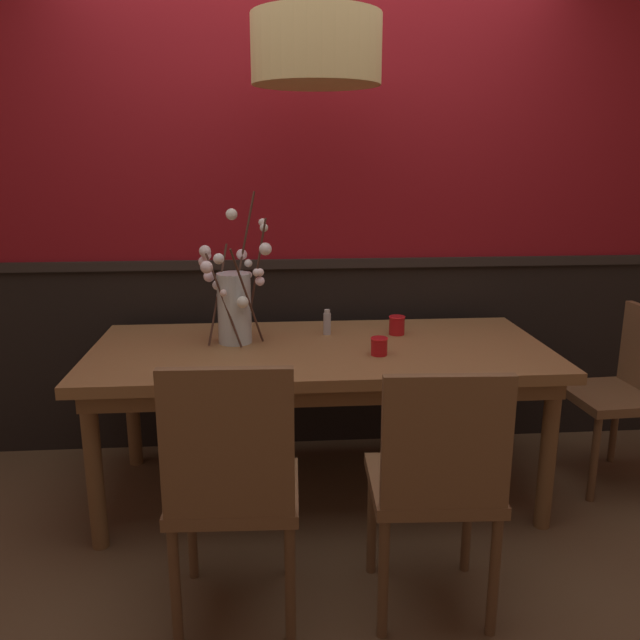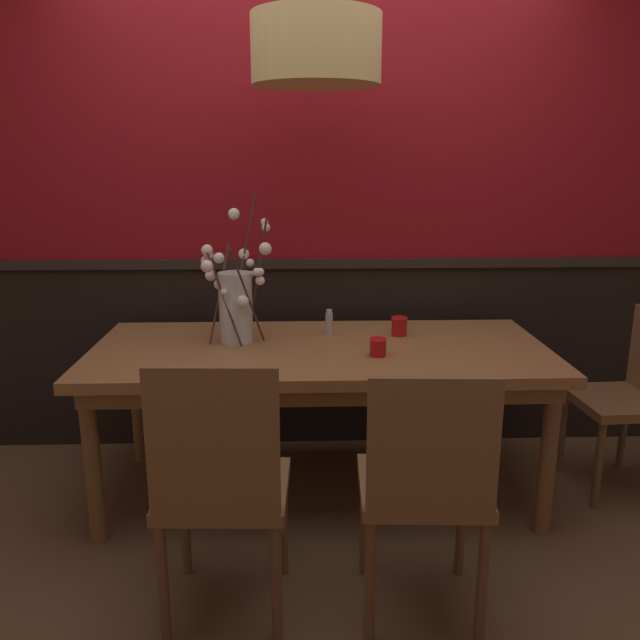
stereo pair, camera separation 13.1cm
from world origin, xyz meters
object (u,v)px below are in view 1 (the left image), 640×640
(candle_holder_nearer_center, at_px, (397,325))
(candle_holder_nearer_edge, at_px, (379,346))
(chair_near_side_left, at_px, (232,482))
(condiment_bottle, at_px, (327,323))
(vase_with_blossoms, at_px, (234,303))
(chair_far_side_left, at_px, (263,340))
(chair_near_side_right, at_px, (437,478))
(dining_table, at_px, (320,363))
(chair_head_east_end, at_px, (624,385))
(pendant_lamp, at_px, (316,50))

(candle_holder_nearer_center, height_order, candle_holder_nearer_edge, candle_holder_nearer_center)
(chair_near_side_left, relative_size, candle_holder_nearer_edge, 12.21)
(condiment_bottle, bearing_deg, vase_with_blossoms, -166.54)
(vase_with_blossoms, bearing_deg, chair_far_side_left, 81.25)
(chair_near_side_right, bearing_deg, dining_table, 109.86)
(chair_head_east_end, relative_size, vase_with_blossoms, 1.26)
(chair_near_side_left, height_order, chair_head_east_end, chair_near_side_left)
(dining_table, bearing_deg, candle_holder_nearer_center, 24.23)
(dining_table, xyz_separation_m, pendant_lamp, (-0.02, -0.01, 1.35))
(dining_table, xyz_separation_m, candle_holder_nearer_center, (0.39, 0.18, 0.13))
(chair_head_east_end, distance_m, candle_holder_nearer_center, 1.15)
(dining_table, xyz_separation_m, chair_far_side_left, (-0.27, 0.87, -0.14))
(vase_with_blossoms, xyz_separation_m, condiment_bottle, (0.44, 0.11, -0.13))
(dining_table, bearing_deg, chair_near_side_right, -70.14)
(candle_holder_nearer_center, bearing_deg, chair_far_side_left, 133.45)
(dining_table, xyz_separation_m, chair_near_side_left, (-0.36, -0.87, -0.12))
(chair_near_side_left, bearing_deg, condiment_bottle, 69.09)
(chair_near_side_right, bearing_deg, chair_far_side_left, 108.58)
(chair_head_east_end, xyz_separation_m, vase_with_blossoms, (-1.88, 0.09, 0.43))
(chair_far_side_left, distance_m, chair_near_side_right, 1.86)
(chair_near_side_right, distance_m, condiment_bottle, 1.16)
(chair_near_side_left, bearing_deg, candle_holder_nearer_center, 54.37)
(condiment_bottle, xyz_separation_m, pendant_lamp, (-0.07, -0.22, 1.21))
(dining_table, height_order, condiment_bottle, condiment_bottle)
(vase_with_blossoms, relative_size, candle_holder_nearer_edge, 8.73)
(vase_with_blossoms, relative_size, candle_holder_nearer_center, 7.52)
(condiment_bottle, bearing_deg, pendant_lamp, -107.38)
(chair_far_side_left, bearing_deg, condiment_bottle, -64.26)
(vase_with_blossoms, bearing_deg, candle_holder_nearer_center, 5.58)
(chair_near_side_left, distance_m, candle_holder_nearer_center, 1.31)
(dining_table, distance_m, condiment_bottle, 0.25)
(chair_far_side_left, xyz_separation_m, chair_near_side_left, (-0.09, -1.75, 0.02))
(chair_near_side_left, relative_size, candle_holder_nearer_center, 10.53)
(vase_with_blossoms, bearing_deg, chair_near_side_right, -54.26)
(chair_head_east_end, bearing_deg, chair_near_side_left, -154.49)
(candle_holder_nearer_center, bearing_deg, chair_near_side_right, -93.66)
(chair_near_side_right, xyz_separation_m, pendant_lamp, (-0.34, 0.88, 1.47))
(chair_near_side_right, bearing_deg, pendant_lamp, 110.99)
(candle_holder_nearer_center, height_order, pendant_lamp, pendant_lamp)
(chair_head_east_end, bearing_deg, pendant_lamp, -179.22)
(chair_far_side_left, bearing_deg, chair_near_side_right, -71.42)
(candle_holder_nearer_edge, bearing_deg, vase_with_blossoms, 158.57)
(pendant_lamp, bearing_deg, vase_with_blossoms, 163.75)
(chair_near_side_left, bearing_deg, candle_holder_nearer_edge, 49.84)
(chair_head_east_end, height_order, vase_with_blossoms, vase_with_blossoms)
(chair_near_side_left, relative_size, condiment_bottle, 7.80)
(chair_head_east_end, relative_size, candle_holder_nearer_edge, 11.03)
(chair_near_side_left, xyz_separation_m, vase_with_blossoms, (-0.03, 0.97, 0.39))
(chair_far_side_left, bearing_deg, candle_holder_nearer_edge, -63.16)
(candle_holder_nearer_center, xyz_separation_m, condiment_bottle, (-0.34, 0.03, 0.01))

